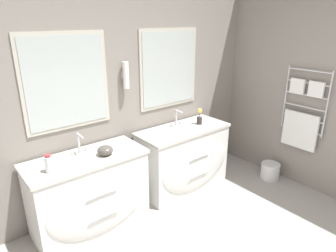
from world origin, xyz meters
The scene contains 10 objects.
wall_back centered at (0.01, 2.15, 1.31)m, with size 5.74×0.14×2.60m.
wall_right centered at (2.10, 0.95, 1.29)m, with size 0.13×4.18×2.60m.
vanity_left centered at (-0.40, 1.81, 0.40)m, with size 1.15×0.57×0.79m.
vanity_right centered at (0.85, 1.81, 0.40)m, with size 1.15×0.57×0.79m.
faucet_left centered at (-0.40, 1.96, 0.89)m, with size 0.17×0.13×0.20m.
faucet_right centered at (0.85, 1.96, 0.89)m, with size 0.17×0.13×0.20m.
toiletry_bottle centered at (-0.77, 1.76, 0.86)m, with size 0.07×0.07×0.17m.
amenity_bowl centered at (-0.23, 1.77, 0.83)m, with size 0.15×0.15×0.09m.
flower_vase centered at (1.11, 1.83, 0.88)m, with size 0.07×0.07×0.20m.
waste_bin centered at (1.89, 1.24, 0.11)m, with size 0.24×0.24×0.21m.
Camera 1 is at (-1.42, -0.66, 2.04)m, focal length 32.00 mm.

